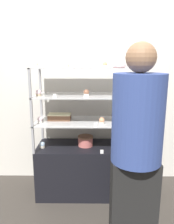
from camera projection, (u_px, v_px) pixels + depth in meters
ground_plane at (87, 191)px, 2.69m from camera, size 20.00×20.00×0.00m
back_wall at (87, 82)px, 2.78m from camera, size 8.00×0.05×2.60m
display_base at (87, 169)px, 2.63m from camera, size 1.16×0.49×0.60m
display_riser_lower at (87, 123)px, 2.50m from camera, size 1.16×0.49×0.30m
display_riser_middle at (87, 97)px, 2.43m from camera, size 1.16×0.49×0.30m
display_riser_upper at (87, 69)px, 2.36m from camera, size 1.16×0.49×0.30m
layer_cake_centerpiece at (85, 141)px, 2.54m from camera, size 0.18×0.18×0.12m
sheet_cake_frosted at (60, 117)px, 2.53m from camera, size 0.26×0.15×0.07m
cupcake_0 at (42, 145)px, 2.49m from camera, size 0.06×0.06×0.07m
cupcake_1 at (133, 144)px, 2.50m from camera, size 0.06×0.06×0.07m
price_tag_0 at (102, 152)px, 2.33m from camera, size 0.04×0.00×0.04m
cupcake_2 at (40, 120)px, 2.41m from camera, size 0.06×0.06×0.07m
cupcake_3 at (102, 121)px, 2.37m from camera, size 0.06×0.06×0.07m
cupcake_4 at (134, 119)px, 2.43m from camera, size 0.06×0.06×0.07m
price_tag_1 at (95, 125)px, 2.27m from camera, size 0.04×0.00×0.04m
cupcake_5 at (38, 93)px, 2.35m from camera, size 0.06×0.06×0.07m
cupcake_6 at (86, 93)px, 2.35m from camera, size 0.06×0.06×0.07m
cupcake_7 at (134, 93)px, 2.33m from camera, size 0.06×0.06×0.07m
price_tag_2 at (55, 96)px, 2.20m from camera, size 0.04×0.00×0.04m
cupcake_8 at (36, 65)px, 2.27m from camera, size 0.05×0.05×0.06m
cupcake_9 at (70, 65)px, 2.30m from camera, size 0.05×0.05×0.06m
cupcake_10 at (105, 65)px, 2.26m from camera, size 0.05×0.05×0.06m
cupcake_11 at (136, 65)px, 2.29m from camera, size 0.05×0.05×0.06m
price_tag_3 at (72, 66)px, 2.13m from camera, size 0.04×0.00×0.04m
donut_glazed at (119, 65)px, 2.31m from camera, size 0.15×0.15×0.04m
customer_figure at (136, 146)px, 1.71m from camera, size 0.40×0.40×1.70m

